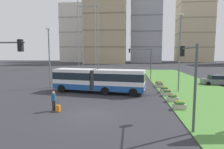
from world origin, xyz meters
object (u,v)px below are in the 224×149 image
at_px(rolling_suitcase, 58,108).
at_px(car_grey_wagon, 216,80).
at_px(flower_planter_5, 159,84).
at_px(apartment_tower_centre, 145,19).
at_px(flower_planter_4, 160,85).
at_px(flower_planter_1, 172,98).
at_px(traffic_light_near_right, 190,70).
at_px(pedestrian_crossing, 54,100).
at_px(flower_planter_0, 179,105).
at_px(traffic_light_far_right, 143,58).
at_px(flower_planter_3, 164,90).
at_px(flower_planter_2, 167,93).
at_px(articulated_bus, 98,80).
at_px(streetlight_left, 49,55).
at_px(car_white_van, 88,73).
at_px(streetlight_median, 180,50).
at_px(apartment_tower_eastcentre, 194,27).
at_px(apartment_tower_westcentre, 106,25).
at_px(apartment_tower_west, 80,34).

bearing_deg(rolling_suitcase, car_grey_wagon, 39.21).
height_order(flower_planter_5, apartment_tower_centre, apartment_tower_centre).
xyz_separation_m(car_grey_wagon, flower_planter_4, (-9.44, -3.75, -0.33)).
xyz_separation_m(flower_planter_1, traffic_light_near_right, (-0.40, -6.58, 3.42)).
relative_size(pedestrian_crossing, flower_planter_0, 1.58).
height_order(flower_planter_4, traffic_light_far_right, traffic_light_far_right).
bearing_deg(flower_planter_3, traffic_light_far_right, 98.61).
distance_m(flower_planter_4, flower_planter_5, 1.37).
relative_size(flower_planter_2, flower_planter_4, 1.00).
distance_m(articulated_bus, apartment_tower_centre, 97.49).
xyz_separation_m(rolling_suitcase, flower_planter_3, (10.51, 9.06, 0.11)).
distance_m(traffic_light_near_right, apartment_tower_centre, 106.55).
xyz_separation_m(car_grey_wagon, streetlight_left, (-25.55, -4.98, 4.02)).
distance_m(car_white_van, rolling_suitcase, 25.58).
height_order(rolling_suitcase, flower_planter_2, rolling_suitcase).
bearing_deg(rolling_suitcase, traffic_light_far_right, 68.23).
bearing_deg(flower_planter_4, car_grey_wagon, 21.66).
xyz_separation_m(traffic_light_near_right, apartment_tower_centre, (4.82, 104.11, 22.13)).
relative_size(traffic_light_far_right, streetlight_left, 0.69).
bearing_deg(car_grey_wagon, flower_planter_0, -122.72).
distance_m(articulated_bus, rolling_suitcase, 8.74).
xyz_separation_m(articulated_bus, streetlight_median, (10.31, 1.38, 3.80)).
xyz_separation_m(pedestrian_crossing, traffic_light_near_right, (10.56, -2.41, 2.84)).
bearing_deg(car_white_van, apartment_tower_centre, 76.72).
relative_size(flower_planter_2, streetlight_median, 0.11).
bearing_deg(traffic_light_near_right, apartment_tower_eastcentre, 72.35).
distance_m(flower_planter_5, streetlight_left, 16.89).
height_order(car_grey_wagon, apartment_tower_eastcentre, apartment_tower_eastcentre).
relative_size(rolling_suitcase, flower_planter_2, 0.88).
bearing_deg(flower_planter_4, apartment_tower_eastcentre, 70.10).
xyz_separation_m(car_white_van, apartment_tower_westcentre, (-3.81, 61.31, 19.69)).
xyz_separation_m(car_grey_wagon, traffic_light_near_right, (-9.84, -18.49, 3.09)).
distance_m(flower_planter_2, apartment_tower_westcentre, 83.94).
height_order(traffic_light_near_right, apartment_tower_centre, apartment_tower_centre).
height_order(flower_planter_5, apartment_tower_westcentre, apartment_tower_westcentre).
xyz_separation_m(flower_planter_5, streetlight_left, (-16.11, -2.60, 4.35)).
height_order(traffic_light_far_right, apartment_tower_eastcentre, apartment_tower_eastcentre).
bearing_deg(flower_planter_4, apartment_tower_westcentre, 103.24).
bearing_deg(apartment_tower_westcentre, flower_planter_4, -76.76).
height_order(flower_planter_3, flower_planter_5, same).
relative_size(flower_planter_3, streetlight_median, 0.11).
height_order(flower_planter_5, streetlight_median, streetlight_median).
distance_m(streetlight_median, apartment_tower_west, 107.56).
xyz_separation_m(flower_planter_4, apartment_tower_centre, (4.42, 89.38, 25.55)).
height_order(rolling_suitcase, flower_planter_4, rolling_suitcase).
xyz_separation_m(streetlight_left, apartment_tower_west, (-21.50, 97.70, 13.35)).
relative_size(flower_planter_3, flower_planter_5, 1.00).
relative_size(flower_planter_0, apartment_tower_westcentre, 0.03).
xyz_separation_m(car_grey_wagon, traffic_light_far_right, (-11.33, 5.30, 3.42)).
bearing_deg(flower_planter_1, streetlight_median, 70.54).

